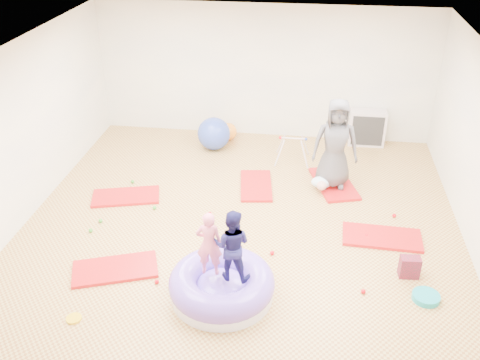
# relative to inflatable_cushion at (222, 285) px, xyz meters

# --- Properties ---
(room) EXTENTS (7.01, 8.01, 2.81)m
(room) POSITION_rel_inflatable_cushion_xyz_m (0.02, 1.29, 1.23)
(room) COLOR tan
(room) RESTS_ON ground
(gym_mat_front_left) EXTENTS (1.32, 0.97, 0.05)m
(gym_mat_front_left) POSITION_rel_inflatable_cushion_xyz_m (-1.61, 0.31, -0.15)
(gym_mat_front_left) COLOR red
(gym_mat_front_left) RESTS_ON ground
(gym_mat_mid_left) EXTENTS (1.27, 0.86, 0.05)m
(gym_mat_mid_left) POSITION_rel_inflatable_cushion_xyz_m (-2.10, 2.27, -0.15)
(gym_mat_mid_left) COLOR red
(gym_mat_mid_left) RESTS_ON ground
(gym_mat_center_back) EXTENTS (0.70, 1.17, 0.05)m
(gym_mat_center_back) POSITION_rel_inflatable_cushion_xyz_m (0.13, 2.97, -0.15)
(gym_mat_center_back) COLOR red
(gym_mat_center_back) RESTS_ON ground
(gym_mat_right) EXTENTS (1.23, 0.65, 0.05)m
(gym_mat_right) POSITION_rel_inflatable_cushion_xyz_m (2.26, 1.63, -0.15)
(gym_mat_right) COLOR red
(gym_mat_right) RESTS_ON ground
(gym_mat_rear_right) EXTENTS (0.95, 1.36, 0.05)m
(gym_mat_rear_right) POSITION_rel_inflatable_cushion_xyz_m (1.54, 3.23, -0.15)
(gym_mat_rear_right) COLOR red
(gym_mat_rear_right) RESTS_ON ground
(inflatable_cushion) EXTENTS (1.42, 1.42, 0.45)m
(inflatable_cushion) POSITION_rel_inflatable_cushion_xyz_m (0.00, 0.00, 0.00)
(inflatable_cushion) COLOR white
(inflatable_cushion) RESTS_ON ground
(child_pink) EXTENTS (0.35, 0.24, 0.93)m
(child_pink) POSITION_rel_inflatable_cushion_xyz_m (-0.16, 0.02, 0.70)
(child_pink) COLOR pink
(child_pink) RESTS_ON inflatable_cushion
(child_navy) EXTENTS (0.52, 0.42, 1.00)m
(child_navy) POSITION_rel_inflatable_cushion_xyz_m (0.14, -0.02, 0.74)
(child_navy) COLOR #1B1954
(child_navy) RESTS_ON inflatable_cushion
(adult_caregiver) EXTENTS (0.83, 0.56, 1.64)m
(adult_caregiver) POSITION_rel_inflatable_cushion_xyz_m (1.49, 3.16, 0.70)
(adult_caregiver) COLOR #4B4B4F
(adult_caregiver) RESTS_ON gym_mat_rear_right
(infant) EXTENTS (0.37, 0.37, 0.22)m
(infant) POSITION_rel_inflatable_cushion_xyz_m (1.31, 2.98, -0.01)
(infant) COLOR #C6EBFF
(infant) RESTS_ON gym_mat_rear_right
(ball_pit_balls) EXTENTS (4.90, 2.74, 0.06)m
(ball_pit_balls) POSITION_rel_inflatable_cushion_xyz_m (-0.27, 1.46, -0.14)
(ball_pit_balls) COLOR red
(ball_pit_balls) RESTS_ON ground
(exercise_ball_blue) EXTENTS (0.67, 0.67, 0.67)m
(exercise_ball_blue) POSITION_rel_inflatable_cushion_xyz_m (-0.91, 4.43, 0.16)
(exercise_ball_blue) COLOR #2E46B1
(exercise_ball_blue) RESTS_ON ground
(exercise_ball_orange) EXTENTS (0.38, 0.38, 0.38)m
(exercise_ball_orange) POSITION_rel_inflatable_cushion_xyz_m (-0.69, 4.89, 0.01)
(exercise_ball_orange) COLOR orange
(exercise_ball_orange) RESTS_ON ground
(infant_play_gym) EXTENTS (0.67, 0.64, 0.51)m
(infant_play_gym) POSITION_rel_inflatable_cushion_xyz_m (0.73, 4.08, 0.17)
(infant_play_gym) COLOR beige
(infant_play_gym) RESTS_ON ground
(cube_shelf) EXTENTS (0.74, 0.37, 0.74)m
(cube_shelf) POSITION_rel_inflatable_cushion_xyz_m (2.22, 5.09, 0.20)
(cube_shelf) COLOR beige
(cube_shelf) RESTS_ON ground
(balance_disc) EXTENTS (0.37, 0.37, 0.08)m
(balance_disc) POSITION_rel_inflatable_cushion_xyz_m (2.71, 0.29, -0.13)
(balance_disc) COLOR teal
(balance_disc) RESTS_ON ground
(backpack) EXTENTS (0.29, 0.19, 0.32)m
(backpack) POSITION_rel_inflatable_cushion_xyz_m (2.54, 0.76, -0.01)
(backpack) COLOR maroon
(backpack) RESTS_ON ground
(yellow_toy) EXTENTS (0.20, 0.20, 0.03)m
(yellow_toy) POSITION_rel_inflatable_cushion_xyz_m (-1.80, -0.71, -0.16)
(yellow_toy) COLOR yellow
(yellow_toy) RESTS_ON ground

